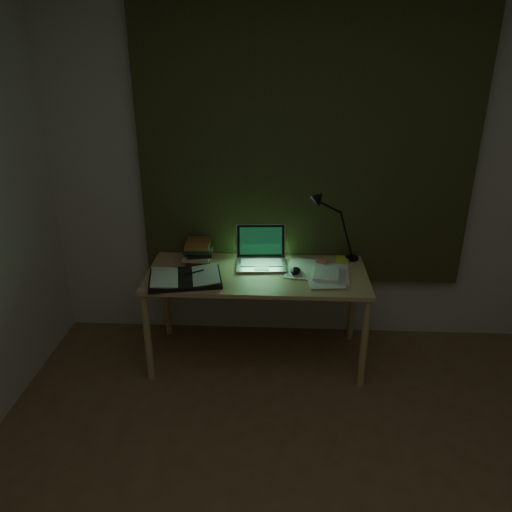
% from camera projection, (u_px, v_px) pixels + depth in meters
% --- Properties ---
extents(wall_back, '(3.50, 0.00, 2.50)m').
position_uv_depth(wall_back, '(305.00, 168.00, 3.33)').
color(wall_back, beige).
rests_on(wall_back, ground).
extents(curtain, '(2.20, 0.06, 2.00)m').
position_uv_depth(curtain, '(306.00, 139.00, 3.22)').
color(curtain, '#32381C').
rests_on(curtain, wall_back).
extents(desk, '(1.42, 0.62, 0.65)m').
position_uv_depth(desk, '(257.00, 316.00, 3.36)').
color(desk, tan).
rests_on(desk, floor).
extents(laptop, '(0.36, 0.40, 0.24)m').
position_uv_depth(laptop, '(261.00, 250.00, 3.27)').
color(laptop, '#B0B0B5').
rests_on(laptop, desk).
extents(open_textbook, '(0.50, 0.40, 0.04)m').
position_uv_depth(open_textbook, '(185.00, 278.00, 3.12)').
color(open_textbook, silver).
rests_on(open_textbook, desk).
extents(book_stack, '(0.19, 0.22, 0.14)m').
position_uv_depth(book_stack, '(198.00, 250.00, 3.39)').
color(book_stack, silver).
rests_on(book_stack, desk).
extents(loose_papers, '(0.47, 0.49, 0.02)m').
position_uv_depth(loose_papers, '(318.00, 272.00, 3.21)').
color(loose_papers, silver).
rests_on(loose_papers, desk).
extents(mouse, '(0.08, 0.11, 0.04)m').
position_uv_depth(mouse, '(295.00, 271.00, 3.21)').
color(mouse, black).
rests_on(mouse, desk).
extents(sticky_yellow, '(0.08, 0.08, 0.02)m').
position_uv_depth(sticky_yellow, '(342.00, 259.00, 3.41)').
color(sticky_yellow, '#CFDD2E').
rests_on(sticky_yellow, desk).
extents(sticky_pink, '(0.09, 0.09, 0.02)m').
position_uv_depth(sticky_pink, '(322.00, 262.00, 3.37)').
color(sticky_pink, '#EE5C73').
rests_on(sticky_pink, desk).
extents(desk_lamp, '(0.33, 0.26, 0.49)m').
position_uv_depth(desk_lamp, '(354.00, 226.00, 3.33)').
color(desk_lamp, black).
rests_on(desk_lamp, desk).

